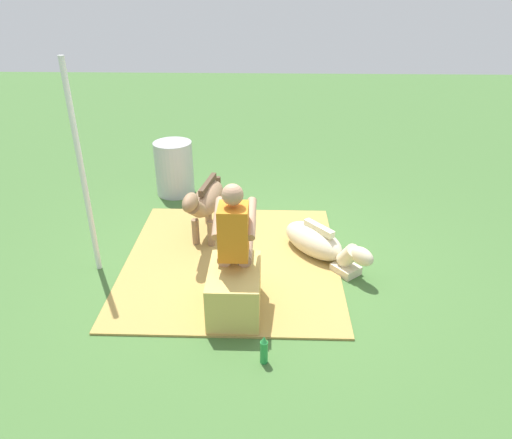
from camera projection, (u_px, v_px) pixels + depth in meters
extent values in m
plane|color=#426B33|center=(256.00, 262.00, 5.60)|extent=(24.00, 24.00, 0.00)
cube|color=#AD8C47|center=(232.00, 260.00, 5.60)|extent=(2.67, 2.49, 0.02)
cube|color=tan|center=(235.00, 291.00, 4.67)|extent=(0.76, 0.50, 0.49)
cylinder|color=tan|center=(226.00, 251.00, 4.75)|extent=(0.40, 0.14, 0.14)
cylinder|color=tan|center=(228.00, 266.00, 5.07)|extent=(0.11, 0.11, 0.49)
cube|color=black|center=(229.00, 283.00, 5.17)|extent=(0.22, 0.10, 0.06)
cylinder|color=tan|center=(246.00, 251.00, 4.74)|extent=(0.40, 0.14, 0.14)
cylinder|color=tan|center=(247.00, 266.00, 5.06)|extent=(0.11, 0.11, 0.49)
cube|color=black|center=(247.00, 283.00, 5.16)|extent=(0.22, 0.10, 0.06)
cube|color=orange|center=(234.00, 232.00, 4.41)|extent=(0.30, 0.28, 0.52)
cylinder|color=tan|center=(218.00, 218.00, 4.55)|extent=(0.50, 0.09, 0.26)
cylinder|color=tan|center=(251.00, 218.00, 4.55)|extent=(0.50, 0.09, 0.26)
sphere|color=tan|center=(233.00, 195.00, 4.24)|extent=(0.20, 0.20, 0.20)
ellipsoid|color=#8C6B4C|center=(208.00, 198.00, 5.94)|extent=(0.88, 0.45, 0.34)
cylinder|color=#8C6B4C|center=(211.00, 234.00, 5.84)|extent=(0.09, 0.09, 0.36)
cylinder|color=#8C6B4C|center=(196.00, 232.00, 5.87)|extent=(0.09, 0.09, 0.36)
cylinder|color=#8C6B4C|center=(223.00, 214.00, 6.32)|extent=(0.09, 0.09, 0.36)
cylinder|color=#8C6B4C|center=(208.00, 213.00, 6.36)|extent=(0.09, 0.09, 0.36)
cylinder|color=#8C6B4C|center=(196.00, 208.00, 5.45)|extent=(0.39, 0.24, 0.33)
ellipsoid|color=#8C6B4C|center=(190.00, 202.00, 5.22)|extent=(0.34, 0.21, 0.20)
cube|color=#4D3A2A|center=(208.00, 184.00, 5.85)|extent=(0.60, 0.16, 0.08)
cylinder|color=#4D3A2A|center=(218.00, 187.00, 6.37)|extent=(0.07, 0.07, 0.30)
ellipsoid|color=beige|center=(313.00, 240.00, 5.69)|extent=(0.93, 0.87, 0.36)
cube|color=beige|center=(346.00, 269.00, 5.37)|extent=(0.37, 0.36, 0.10)
cylinder|color=beige|center=(349.00, 256.00, 5.27)|extent=(0.33, 0.32, 0.30)
ellipsoid|color=beige|center=(362.00, 256.00, 5.11)|extent=(0.33, 0.31, 0.20)
cube|color=#F2EDC5|center=(319.00, 228.00, 5.54)|extent=(0.39, 0.34, 0.08)
cylinder|color=#268C3F|center=(264.00, 352.00, 4.10)|extent=(0.07, 0.07, 0.23)
cone|color=#268C3F|center=(264.00, 339.00, 4.04)|extent=(0.06, 0.06, 0.06)
cylinder|color=#B2B2B7|center=(174.00, 168.00, 7.18)|extent=(0.57, 0.57, 0.82)
cylinder|color=silver|center=(82.00, 173.00, 4.94)|extent=(0.06, 0.06, 2.36)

